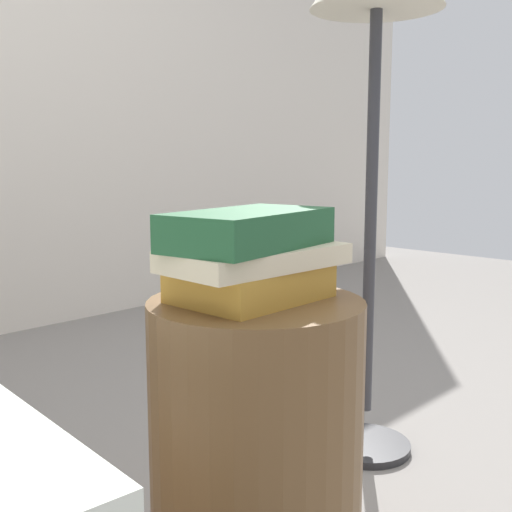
{
  "coord_description": "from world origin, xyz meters",
  "views": [
    {
      "loc": [
        -0.72,
        -0.69,
        0.76
      ],
      "look_at": [
        0.0,
        0.0,
        0.61
      ],
      "focal_mm": 44.4,
      "sensor_mm": 36.0,
      "label": 1
    }
  ],
  "objects_px": {
    "side_table": "(256,455)",
    "book_forest": "(249,229)",
    "book_ochre": "(252,283)",
    "book_cream": "(255,258)"
  },
  "relations": [
    {
      "from": "book_ochre",
      "to": "book_cream",
      "type": "relative_size",
      "value": 0.77
    },
    {
      "from": "book_ochre",
      "to": "book_forest",
      "type": "relative_size",
      "value": 0.81
    },
    {
      "from": "book_cream",
      "to": "book_forest",
      "type": "bearing_deg",
      "value": 121.51
    },
    {
      "from": "side_table",
      "to": "book_ochre",
      "type": "distance_m",
      "value": 0.29
    },
    {
      "from": "side_table",
      "to": "book_forest",
      "type": "bearing_deg",
      "value": 142.67
    },
    {
      "from": "book_ochre",
      "to": "side_table",
      "type": "bearing_deg",
      "value": -107.19
    },
    {
      "from": "book_cream",
      "to": "side_table",
      "type": "bearing_deg",
      "value": 24.3
    },
    {
      "from": "book_ochre",
      "to": "book_cream",
      "type": "xyz_separation_m",
      "value": [
        -0.01,
        -0.01,
        0.04
      ]
    },
    {
      "from": "book_cream",
      "to": "book_ochre",
      "type": "bearing_deg",
      "value": 62.97
    },
    {
      "from": "book_ochre",
      "to": "book_forest",
      "type": "distance_m",
      "value": 0.09
    }
  ]
}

